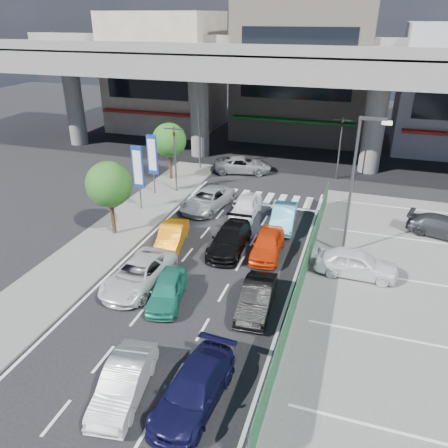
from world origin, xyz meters
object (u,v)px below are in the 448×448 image
(traffic_light_left, at_px, (174,143))
(crossing_wagon_silver, at_px, (243,165))
(parked_sedan_dgrey, at_px, (444,227))
(sedan_black_mid, at_px, (230,239))
(tree_far, at_px, (169,140))
(kei_truck_front_right, at_px, (284,217))
(tree_near, at_px, (109,185))
(parked_sedan_white, at_px, (356,263))
(signboard_far, at_px, (152,156))
(signboard_near, at_px, (138,169))
(traffic_cone, at_px, (338,253))
(street_lamp_left, at_px, (201,116))
(traffic_light_right, at_px, (341,133))
(sedan_white_mid_left, at_px, (139,274))
(street_lamp_right, at_px, (356,177))
(hatch_white_back_mid, at_px, (124,382))
(sedan_white_front_mid, at_px, (246,207))
(hatch_black_mid_right, at_px, (257,298))
(taxi_orange_left, at_px, (172,236))
(wagon_silver_front_left, at_px, (208,200))
(minivan_navy_back, at_px, (194,389))
(taxi_teal_mid, at_px, (167,290))
(taxi_orange_right, at_px, (268,244))

(traffic_light_left, xyz_separation_m, crossing_wagon_silver, (3.66, 6.21, -3.25))
(traffic_light_left, bearing_deg, parked_sedan_dgrey, -5.81)
(parked_sedan_dgrey, bearing_deg, sedan_black_mid, 129.47)
(tree_far, relative_size, kei_truck_front_right, 1.15)
(tree_near, relative_size, tree_far, 1.00)
(tree_near, distance_m, parked_sedan_white, 15.03)
(sedan_black_mid, relative_size, parked_sedan_dgrey, 1.08)
(signboard_far, distance_m, kei_truck_front_right, 11.12)
(signboard_near, height_order, sedan_black_mid, signboard_near)
(crossing_wagon_silver, bearing_deg, traffic_cone, -157.74)
(signboard_near, relative_size, crossing_wagon_silver, 0.95)
(traffic_light_left, distance_m, street_lamp_left, 6.06)
(traffic_light_left, height_order, traffic_light_right, same)
(signboard_far, height_order, sedan_white_mid_left, signboard_far)
(traffic_light_left, distance_m, street_lamp_right, 14.68)
(traffic_light_left, height_order, parked_sedan_dgrey, traffic_light_left)
(signboard_far, bearing_deg, traffic_light_right, 31.43)
(tree_far, xyz_separation_m, hatch_white_back_mid, (8.01, -21.88, -2.73))
(sedan_white_front_mid, bearing_deg, hatch_black_mid_right, -72.34)
(hatch_white_back_mid, xyz_separation_m, kei_truck_front_right, (2.77, 15.88, 0.03))
(tree_far, distance_m, taxi_orange_left, 12.12)
(tree_far, height_order, wagon_silver_front_left, tree_far)
(street_lamp_right, distance_m, hatch_black_mid_right, 8.77)
(tree_far, height_order, sedan_black_mid, tree_far)
(hatch_black_mid_right, relative_size, traffic_cone, 5.14)
(street_lamp_left, distance_m, hatch_white_back_mid, 26.53)
(signboard_far, height_order, traffic_cone, signboard_far)
(hatch_white_back_mid, xyz_separation_m, taxi_orange_left, (-3.11, 11.14, -0.02))
(minivan_navy_back, bearing_deg, tree_near, 135.98)
(sedan_black_mid, relative_size, parked_sedan_white, 1.11)
(hatch_white_back_mid, distance_m, hatch_black_mid_right, 7.34)
(sedan_white_front_mid, bearing_deg, wagon_silver_front_left, 171.79)
(taxi_teal_mid, relative_size, taxi_orange_right, 0.92)
(signboard_near, relative_size, tree_far, 0.98)
(signboard_far, bearing_deg, street_lamp_right, -18.68)
(minivan_navy_back, relative_size, kei_truck_front_right, 1.09)
(sedan_white_mid_left, bearing_deg, taxi_orange_right, 46.21)
(signboard_near, height_order, taxi_teal_mid, signboard_near)
(traffic_light_right, height_order, tree_far, traffic_light_right)
(hatch_black_mid_right, bearing_deg, sedan_white_front_mid, 104.80)
(street_lamp_right, xyz_separation_m, kei_truck_front_right, (-4.20, 2.49, -4.08))
(tree_far, xyz_separation_m, crossing_wagon_silver, (5.26, 3.71, -2.70))
(taxi_teal_mid, relative_size, sedan_black_mid, 0.79)
(crossing_wagon_silver, bearing_deg, street_lamp_left, 79.96)
(street_lamp_right, distance_m, sedan_white_mid_left, 12.65)
(hatch_white_back_mid, xyz_separation_m, taxi_orange_right, (2.61, 11.86, 0.03))
(parked_sedan_dgrey, relative_size, traffic_cone, 5.61)
(hatch_white_back_mid, relative_size, sedan_white_front_mid, 0.99)
(kei_truck_front_right, bearing_deg, street_lamp_right, -35.31)
(tree_far, bearing_deg, traffic_cone, -32.74)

